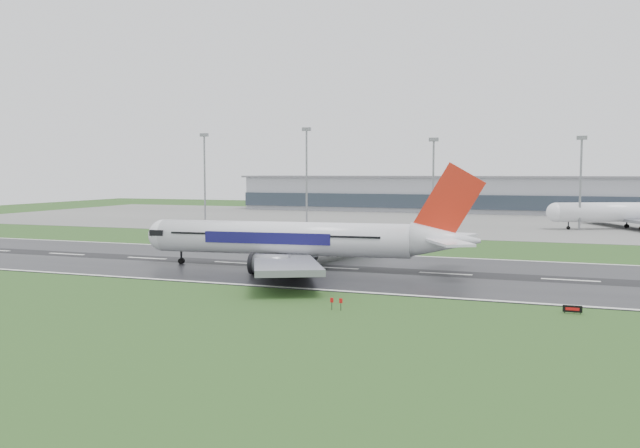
% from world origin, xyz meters
% --- Properties ---
extents(ground, '(520.00, 520.00, 0.00)m').
position_xyz_m(ground, '(0.00, 0.00, 0.00)').
color(ground, '#234619').
rests_on(ground, ground).
extents(runway, '(400.00, 45.00, 0.10)m').
position_xyz_m(runway, '(0.00, 0.00, 0.05)').
color(runway, black).
rests_on(runway, ground).
extents(apron, '(400.00, 130.00, 0.08)m').
position_xyz_m(apron, '(0.00, 125.00, 0.04)').
color(apron, slate).
rests_on(apron, ground).
extents(terminal, '(240.00, 36.00, 15.00)m').
position_xyz_m(terminal, '(0.00, 185.00, 7.50)').
color(terminal, '#94969F').
rests_on(terminal, ground).
extents(main_airliner, '(66.75, 64.12, 18.12)m').
position_xyz_m(main_airliner, '(-24.82, -2.37, 9.16)').
color(main_airliner, white).
rests_on(main_airliner, runway).
extents(parked_airliner, '(73.58, 71.55, 16.72)m').
position_xyz_m(parked_airliner, '(39.27, 109.24, 8.44)').
color(parked_airliner, white).
rests_on(parked_airliner, apron).
extents(runway_sign, '(2.30, 0.74, 1.04)m').
position_xyz_m(runway_sign, '(19.83, -26.51, 0.52)').
color(runway_sign, black).
rests_on(runway_sign, ground).
extents(floodmast_0, '(0.64, 0.64, 30.28)m').
position_xyz_m(floodmast_0, '(-103.68, 100.00, 15.14)').
color(floodmast_0, gray).
rests_on(floodmast_0, ground).
extents(floodmast_1, '(0.64, 0.64, 31.48)m').
position_xyz_m(floodmast_1, '(-63.91, 100.00, 15.74)').
color(floodmast_1, gray).
rests_on(floodmast_1, ground).
extents(floodmast_2, '(0.64, 0.64, 27.23)m').
position_xyz_m(floodmast_2, '(-20.29, 100.00, 13.62)').
color(floodmast_2, gray).
rests_on(floodmast_2, ground).
extents(floodmast_3, '(0.64, 0.64, 27.02)m').
position_xyz_m(floodmast_3, '(23.84, 100.00, 13.51)').
color(floodmast_3, gray).
rests_on(floodmast_3, ground).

